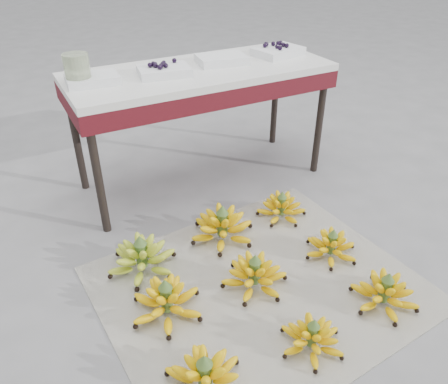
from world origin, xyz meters
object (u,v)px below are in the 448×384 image
bunch_back_center (222,227)px  tray_far_left (92,79)px  vendor_table (201,82)px  bunch_front_left (205,378)px  bunch_front_center (312,338)px  bunch_back_right (281,208)px  bunch_mid_left (167,302)px  bunch_mid_center (254,275)px  bunch_mid_right (331,246)px  bunch_back_left (142,258)px  bunch_front_right (385,293)px  newspaper_mat (259,286)px  tray_right (222,59)px  tray_left (164,70)px  tray_far_right (278,51)px  glass_jar (77,70)px

bunch_back_center → tray_far_left: tray_far_left is taller
vendor_table → tray_far_left: (-0.54, 0.02, 0.09)m
vendor_table → bunch_front_left: bearing=-115.5°
bunch_front_center → tray_far_left: 1.47m
bunch_back_right → bunch_front_center: bearing=-135.6°
bunch_mid_left → bunch_mid_center: 0.38m
bunch_mid_right → bunch_front_left: bearing=-143.0°
bunch_front_left → bunch_back_right: bunch_front_left is taller
bunch_back_left → bunch_front_right: bearing=-36.5°
bunch_mid_center → bunch_back_right: 0.53m
bunch_back_left → bunch_front_left: bearing=-88.1°
bunch_front_left → tray_far_left: tray_far_left is taller
vendor_table → newspaper_mat: bearing=-101.3°
bunch_mid_right → tray_right: bearing=108.4°
bunch_front_left → vendor_table: size_ratio=0.23×
newspaper_mat → bunch_front_right: 0.50m
bunch_front_left → bunch_back_left: 0.65m
bunch_mid_right → tray_left: bearing=129.2°
bunch_back_left → tray_right: tray_right is taller
bunch_mid_right → tray_left: size_ratio=1.06×
bunch_front_left → tray_far_left: bearing=79.5°
bunch_front_right → tray_far_left: 1.58m
tray_far_right → bunch_mid_right: bearing=-107.2°
bunch_back_center → glass_jar: 0.98m
bunch_back_left → bunch_mid_right: bearing=-18.7°
bunch_mid_left → bunch_mid_right: 0.78m
bunch_mid_right → tray_far_left: 1.34m
bunch_front_center → bunch_back_right: (0.36, 0.72, 0.00)m
bunch_mid_right → bunch_back_right: bearing=108.3°
newspaper_mat → tray_far_left: (-0.36, 0.94, 0.67)m
bunch_back_center → glass_jar: size_ratio=2.33×
bunch_front_right → tray_far_left: tray_far_left is taller
bunch_back_right → tray_right: size_ratio=1.13×
bunch_back_center → bunch_mid_left: bearing=-137.4°
bunch_front_left → tray_far_left: 1.40m
bunch_back_center → tray_right: (0.31, 0.59, 0.61)m
vendor_table → bunch_back_right: bearing=-71.6°
bunch_mid_right → tray_far_left: (-0.75, 0.92, 0.62)m
bunch_mid_center → vendor_table: (0.20, 0.90, 0.52)m
newspaper_mat → bunch_back_center: 0.37m
bunch_front_center → bunch_back_left: (-0.39, 0.68, 0.01)m
bunch_back_right → vendor_table: (-0.18, 0.54, 0.52)m
bunch_back_center → newspaper_mat: bearing=-87.4°
bunch_front_left → tray_far_right: 1.77m
glass_jar → bunch_front_left: bearing=-89.4°
bunch_mid_center → bunch_back_left: bunch_back_left is taller
bunch_mid_center → bunch_front_right: bearing=-61.5°
bunch_front_right → bunch_back_right: size_ratio=0.86×
bunch_back_center → glass_jar: (-0.44, 0.57, 0.66)m
newspaper_mat → tray_right: (0.32, 0.95, 0.67)m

